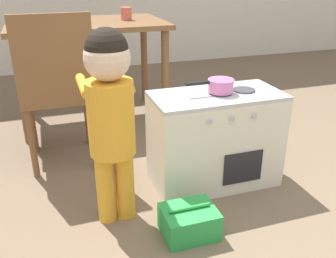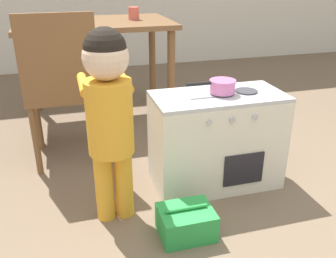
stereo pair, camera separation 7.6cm
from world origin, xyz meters
TOP-DOWN VIEW (x-y plane):
  - play_kitchen at (0.20, 0.92)m, footprint 0.68×0.35m
  - toy_pot at (0.21, 0.92)m, footprint 0.26×0.13m
  - child_figure at (-0.38, 0.77)m, footprint 0.23×0.37m
  - toy_basket at (-0.10, 0.54)m, footprint 0.24×0.20m
  - dining_table at (-0.30, 2.08)m, footprint 1.11×0.71m
  - dining_chair_near at (-0.58, 1.39)m, footprint 0.41×0.41m
  - cup_on_table at (-0.01, 2.09)m, footprint 0.08×0.08m

SIDE VIEW (x-z plane):
  - toy_basket at x=-0.10m, z-range -0.01..0.14m
  - play_kitchen at x=0.20m, z-range 0.00..0.52m
  - dining_chair_near at x=-0.58m, z-range 0.03..0.94m
  - toy_pot at x=0.21m, z-range 0.53..0.60m
  - child_figure at x=-0.38m, z-range 0.12..1.03m
  - dining_table at x=-0.30m, z-range 0.27..1.01m
  - cup_on_table at x=-0.01m, z-range 0.75..0.84m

